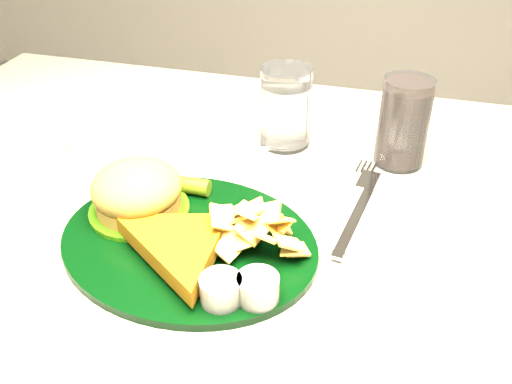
% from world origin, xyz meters
% --- Properties ---
extents(dinner_plate, '(0.35, 0.31, 0.07)m').
position_xyz_m(dinner_plate, '(-0.05, -0.09, 0.78)').
color(dinner_plate, black).
rests_on(dinner_plate, table).
extents(water_glass, '(0.08, 0.08, 0.12)m').
position_xyz_m(water_glass, '(0.00, 0.17, 0.81)').
color(water_glass, white).
rests_on(water_glass, table).
extents(cola_glass, '(0.07, 0.07, 0.13)m').
position_xyz_m(cola_glass, '(0.17, 0.16, 0.81)').
color(cola_glass, black).
rests_on(cola_glass, table).
extents(fork_napkin, '(0.17, 0.21, 0.01)m').
position_xyz_m(fork_napkin, '(0.13, 0.01, 0.76)').
color(fork_napkin, white).
rests_on(fork_napkin, table).
extents(ramekin, '(0.05, 0.05, 0.03)m').
position_xyz_m(ramekin, '(-0.28, 0.08, 0.76)').
color(ramekin, silver).
rests_on(ramekin, table).
extents(wrapped_straw, '(0.21, 0.19, 0.01)m').
position_xyz_m(wrapped_straw, '(-0.08, 0.09, 0.75)').
color(wrapped_straw, white).
rests_on(wrapped_straw, table).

